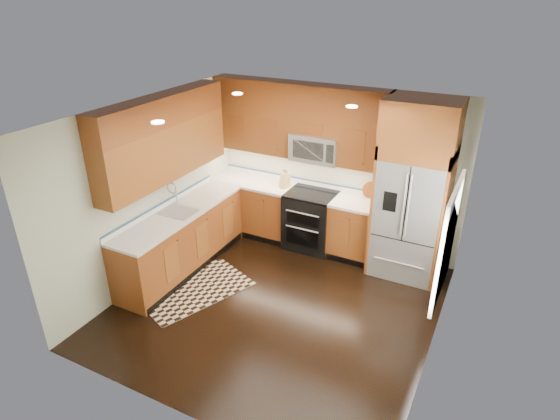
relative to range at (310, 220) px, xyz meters
The scene contains 16 objects.
ground 1.75m from the range, 81.47° to the right, with size 4.00×4.00×0.00m, color black.
wall_back 0.93m from the range, 53.04° to the left, with size 4.00×0.02×2.60m, color beige.
wall_left 2.56m from the range, 136.38° to the right, with size 0.02×4.00×2.60m, color beige.
wall_right 2.92m from the range, 36.55° to the right, with size 0.02×4.00×2.60m, color beige.
window 2.83m from the range, 33.39° to the right, with size 0.04×1.10×1.30m.
base_cabinets 1.25m from the range, 141.90° to the right, with size 2.85×3.00×0.90m.
countertop 1.16m from the range, 142.09° to the right, with size 2.86×3.01×0.04m.
upper_cabinets 1.89m from the range, 147.22° to the right, with size 2.85×3.00×1.15m.
range is the anchor object (origin of this frame).
microwave 1.20m from the range, 90.19° to the left, with size 0.76×0.40×0.42m.
refrigerator 1.76m from the range, ahead, with size 0.98×0.75×2.60m.
sink_faucet 2.13m from the range, 135.87° to the right, with size 0.54×0.44×0.37m.
rug 2.16m from the range, 116.76° to the right, with size 0.90×1.50×0.01m, color black.
knife_block 0.77m from the range, behind, with size 0.13×0.17×0.30m.
utensil_crock 1.17m from the range, ahead, with size 0.16×0.16×0.37m.
cutting_board 1.03m from the range, 17.37° to the left, with size 0.26×0.26×0.02m, color brown.
Camera 1 is at (2.36, -4.54, 3.91)m, focal length 30.00 mm.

